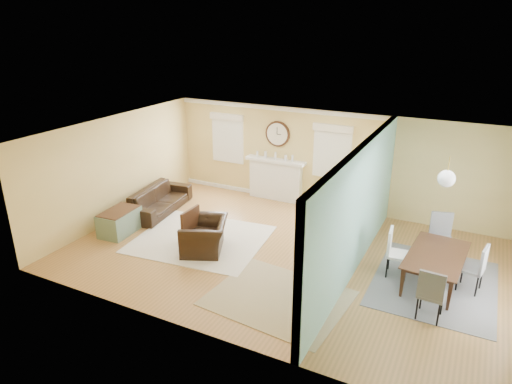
# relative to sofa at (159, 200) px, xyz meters

# --- Properties ---
(floor) EXTENTS (9.00, 9.00, 0.00)m
(floor) POSITION_rel_sofa_xyz_m (3.86, -0.71, -0.32)
(floor) COLOR olive
(floor) RESTS_ON ground
(wall_back) EXTENTS (9.00, 0.02, 2.60)m
(wall_back) POSITION_rel_sofa_xyz_m (3.86, 2.29, 0.98)
(wall_back) COLOR tan
(wall_back) RESTS_ON ground
(wall_front) EXTENTS (9.00, 0.02, 2.60)m
(wall_front) POSITION_rel_sofa_xyz_m (3.86, -3.71, 0.98)
(wall_front) COLOR tan
(wall_front) RESTS_ON ground
(wall_left) EXTENTS (0.02, 6.00, 2.60)m
(wall_left) POSITION_rel_sofa_xyz_m (-0.64, -0.71, 0.98)
(wall_left) COLOR tan
(wall_left) RESTS_ON ground
(ceiling) EXTENTS (9.00, 6.00, 0.02)m
(ceiling) POSITION_rel_sofa_xyz_m (3.86, -0.71, 2.28)
(ceiling) COLOR white
(ceiling) RESTS_ON wall_back
(partition) EXTENTS (0.17, 6.00, 2.60)m
(partition) POSITION_rel_sofa_xyz_m (5.37, -0.43, 1.04)
(partition) COLOR tan
(partition) RESTS_ON ground
(fireplace) EXTENTS (1.70, 0.30, 1.17)m
(fireplace) POSITION_rel_sofa_xyz_m (2.36, 2.17, 0.28)
(fireplace) COLOR white
(fireplace) RESTS_ON ground
(wall_clock) EXTENTS (0.70, 0.07, 0.70)m
(wall_clock) POSITION_rel_sofa_xyz_m (2.36, 2.26, 1.53)
(wall_clock) COLOR #41281B
(wall_clock) RESTS_ON wall_back
(window_left) EXTENTS (1.05, 0.13, 1.42)m
(window_left) POSITION_rel_sofa_xyz_m (0.81, 2.24, 1.34)
(window_left) COLOR white
(window_left) RESTS_ON wall_back
(window_right) EXTENTS (1.05, 0.13, 1.42)m
(window_right) POSITION_rel_sofa_xyz_m (3.91, 2.24, 1.34)
(window_right) COLOR white
(window_right) RESTS_ON wall_back
(pendant) EXTENTS (0.30, 0.30, 0.55)m
(pendant) POSITION_rel_sofa_xyz_m (6.86, -0.71, 1.89)
(pendant) COLOR gold
(pendant) RESTS_ON ceiling
(rug_cream) EXTENTS (3.12, 2.78, 0.02)m
(rug_cream) POSITION_rel_sofa_xyz_m (1.89, -0.91, -0.31)
(rug_cream) COLOR beige
(rug_cream) RESTS_ON floor
(rug_jute) EXTENTS (2.54, 2.15, 0.01)m
(rug_jute) POSITION_rel_sofa_xyz_m (4.45, -2.26, -0.31)
(rug_jute) COLOR tan
(rug_jute) RESTS_ON floor
(rug_grey) EXTENTS (2.18, 2.73, 0.01)m
(rug_grey) POSITION_rel_sofa_xyz_m (6.92, -0.45, -0.31)
(rug_grey) COLOR slate
(rug_grey) RESTS_ON floor
(sofa) EXTENTS (1.12, 2.25, 0.63)m
(sofa) POSITION_rel_sofa_xyz_m (0.00, 0.00, 0.00)
(sofa) COLOR black
(sofa) RESTS_ON floor
(eames_chair) EXTENTS (1.31, 1.37, 0.70)m
(eames_chair) POSITION_rel_sofa_xyz_m (2.26, -1.30, 0.04)
(eames_chair) COLOR black
(eames_chair) RESTS_ON floor
(green_chair) EXTENTS (0.87, 0.88, 0.62)m
(green_chair) POSITION_rel_sofa_xyz_m (4.44, 1.55, -0.00)
(green_chair) COLOR #04714E
(green_chair) RESTS_ON floor
(trunk) EXTENTS (0.68, 1.03, 0.57)m
(trunk) POSITION_rel_sofa_xyz_m (-0.01, -1.47, -0.03)
(trunk) COLOR slate
(trunk) RESTS_ON floor
(credenza) EXTENTS (0.46, 1.36, 0.80)m
(credenza) POSITION_rel_sofa_xyz_m (5.00, 0.73, 0.08)
(credenza) COLOR #A8673B
(credenza) RESTS_ON floor
(tv) EXTENTS (0.17, 0.98, 0.56)m
(tv) POSITION_rel_sofa_xyz_m (4.98, 0.73, 0.77)
(tv) COLOR black
(tv) RESTS_ON credenza
(garden_stool) EXTENTS (0.36, 0.36, 0.52)m
(garden_stool) POSITION_rel_sofa_xyz_m (4.94, -0.42, -0.05)
(garden_stool) COLOR white
(garden_stool) RESTS_ON floor
(potted_plant) EXTENTS (0.44, 0.47, 0.42)m
(potted_plant) POSITION_rel_sofa_xyz_m (4.94, -0.42, 0.42)
(potted_plant) COLOR #337F33
(potted_plant) RESTS_ON garden_stool
(dining_table) EXTENTS (1.12, 1.83, 0.62)m
(dining_table) POSITION_rel_sofa_xyz_m (6.92, -0.45, -0.01)
(dining_table) COLOR #41281B
(dining_table) RESTS_ON floor
(dining_chair_n) EXTENTS (0.55, 0.55, 1.00)m
(dining_chair_n) POSITION_rel_sofa_xyz_m (6.87, 0.58, 0.27)
(dining_chair_n) COLOR slate
(dining_chair_n) RESTS_ON floor
(dining_chair_s) EXTENTS (0.45, 0.45, 0.96)m
(dining_chair_s) POSITION_rel_sofa_xyz_m (6.95, -1.62, 0.25)
(dining_chair_s) COLOR slate
(dining_chair_s) RESTS_ON floor
(dining_chair_w) EXTENTS (0.47, 0.47, 0.97)m
(dining_chair_w) POSITION_rel_sofa_xyz_m (6.20, -0.48, 0.25)
(dining_chair_w) COLOR white
(dining_chair_w) RESTS_ON floor
(dining_chair_e) EXTENTS (0.48, 0.48, 0.94)m
(dining_chair_e) POSITION_rel_sofa_xyz_m (7.50, -0.40, 0.24)
(dining_chair_e) COLOR slate
(dining_chair_e) RESTS_ON floor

